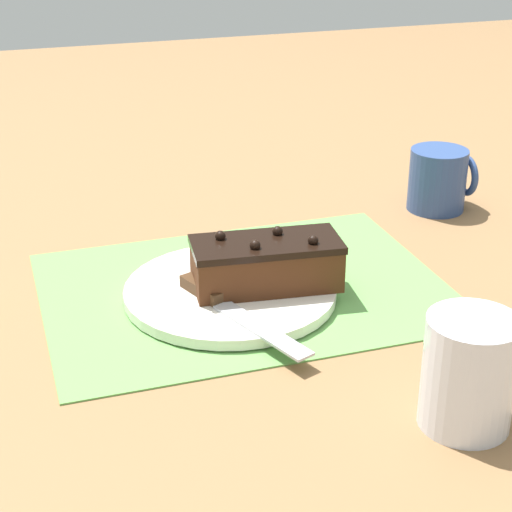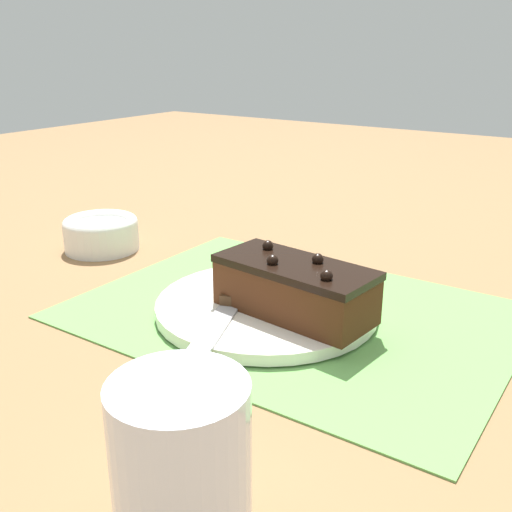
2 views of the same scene
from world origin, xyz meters
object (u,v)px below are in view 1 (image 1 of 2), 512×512
(chocolate_cake, at_px, (266,263))
(serving_knife, at_px, (222,302))
(drinking_glass, at_px, (469,373))
(coffee_mug, at_px, (439,180))
(cake_plate, at_px, (230,292))

(chocolate_cake, bearing_deg, serving_knife, -152.16)
(drinking_glass, height_order, coffee_mug, drinking_glass)
(serving_knife, bearing_deg, chocolate_cake, -172.58)
(cake_plate, bearing_deg, chocolate_cake, -12.73)
(cake_plate, xyz_separation_m, coffee_mug, (0.36, 0.18, 0.03))
(cake_plate, xyz_separation_m, serving_knife, (-0.02, -0.04, 0.01))
(cake_plate, distance_m, drinking_glass, 0.32)
(chocolate_cake, relative_size, drinking_glass, 1.67)
(serving_knife, xyz_separation_m, coffee_mug, (0.38, 0.22, 0.02))
(serving_knife, distance_m, coffee_mug, 0.44)
(cake_plate, relative_size, serving_knife, 1.20)
(cake_plate, bearing_deg, serving_knife, -117.16)
(chocolate_cake, height_order, serving_knife, chocolate_cake)
(chocolate_cake, height_order, drinking_glass, drinking_glass)
(cake_plate, relative_size, chocolate_cake, 1.39)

